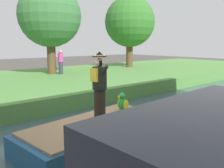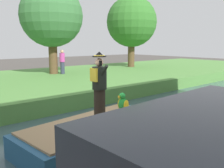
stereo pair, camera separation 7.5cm
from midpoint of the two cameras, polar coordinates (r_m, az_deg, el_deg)
name	(u,v)px [view 2 (the right image)]	position (r m, az deg, el deg)	size (l,w,h in m)	color
ground_plane	(112,141)	(7.17, 0.25, -13.23)	(80.00, 80.00, 0.00)	#4C4742
canal_water	(112,139)	(7.15, 0.25, -12.86)	(6.11, 48.00, 0.10)	#3D565B
grass_bank_near	(13,87)	(14.40, -22.25, -0.73)	(10.90, 48.00, 0.76)	#568E42
boat	(96,132)	(6.69, -3.53, -11.25)	(2.26, 4.38, 0.61)	#23517A
person_pirate	(99,85)	(6.66, -2.66, -0.32)	(0.61, 0.42, 1.85)	black
parrot_plush	(123,103)	(7.52, 2.87, -4.47)	(0.36, 0.35, 0.57)	green
tree_broad	(51,16)	(16.68, -13.94, 15.27)	(4.05, 4.05, 5.81)	brown
tree_slender	(132,22)	(21.15, 4.74, 14.33)	(4.24, 4.24, 5.93)	brown
person_bystander	(62,62)	(16.42, -11.50, 5.17)	(0.34, 0.34, 1.60)	#33384C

